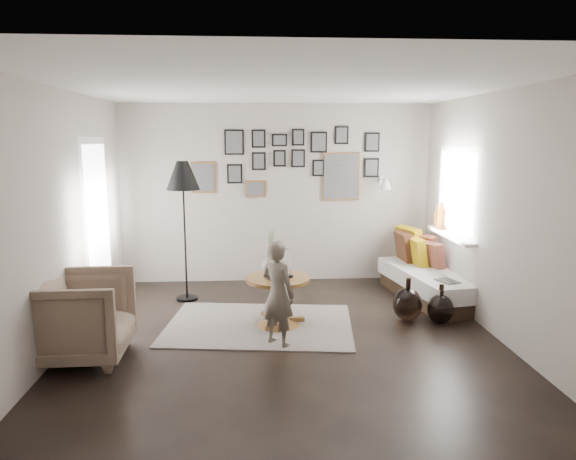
{
  "coord_description": "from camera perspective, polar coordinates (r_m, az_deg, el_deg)",
  "views": [
    {
      "loc": [
        -0.32,
        -5.09,
        2.1
      ],
      "look_at": [
        0.05,
        0.5,
        1.1
      ],
      "focal_mm": 32.0,
      "sensor_mm": 36.0,
      "label": 1
    }
  ],
  "objects": [
    {
      "name": "ground",
      "position": [
        5.52,
        -0.18,
        -12.26
      ],
      "size": [
        4.8,
        4.8,
        0.0
      ],
      "primitive_type": "plane",
      "color": "black",
      "rests_on": "ground"
    },
    {
      "name": "wall_back",
      "position": [
        7.54,
        -1.32,
        4.02
      ],
      "size": [
        4.5,
        0.0,
        4.5
      ],
      "primitive_type": "plane",
      "rotation": [
        1.57,
        0.0,
        0.0
      ],
      "color": "#A0958C",
      "rests_on": "ground"
    },
    {
      "name": "wall_front",
      "position": [
        2.83,
        2.84,
        -6.32
      ],
      "size": [
        4.5,
        0.0,
        4.5
      ],
      "primitive_type": "plane",
      "rotation": [
        -1.57,
        0.0,
        0.0
      ],
      "color": "#A0958C",
      "rests_on": "ground"
    },
    {
      "name": "wall_left",
      "position": [
        5.51,
        -24.27,
        0.87
      ],
      "size": [
        0.0,
        4.8,
        4.8
      ],
      "primitive_type": "plane",
      "rotation": [
        1.57,
        0.0,
        1.57
      ],
      "color": "#A0958C",
      "rests_on": "ground"
    },
    {
      "name": "wall_right",
      "position": [
        5.76,
        22.77,
        1.34
      ],
      "size": [
        0.0,
        4.8,
        4.8
      ],
      "primitive_type": "plane",
      "rotation": [
        1.57,
        0.0,
        -1.57
      ],
      "color": "#A0958C",
      "rests_on": "ground"
    },
    {
      "name": "ceiling",
      "position": [
        5.13,
        -0.2,
        15.72
      ],
      "size": [
        4.8,
        4.8,
        0.0
      ],
      "primitive_type": "plane",
      "rotation": [
        3.14,
        0.0,
        0.0
      ],
      "color": "white",
      "rests_on": "wall_back"
    },
    {
      "name": "door_left",
      "position": [
        6.66,
        -20.43,
        0.41
      ],
      "size": [
        0.0,
        2.14,
        2.14
      ],
      "color": "white",
      "rests_on": "wall_left"
    },
    {
      "name": "window_right",
      "position": [
        7.0,
        17.17,
        0.05
      ],
      "size": [
        0.15,
        1.32,
        1.3
      ],
      "color": "white",
      "rests_on": "wall_right"
    },
    {
      "name": "gallery_wall",
      "position": [
        7.51,
        0.88,
        7.39
      ],
      "size": [
        2.74,
        0.03,
        1.08
      ],
      "color": "brown",
      "rests_on": "wall_back"
    },
    {
      "name": "wall_sconce",
      "position": [
        7.49,
        10.74,
        5.06
      ],
      "size": [
        0.18,
        0.36,
        0.16
      ],
      "color": "white",
      "rests_on": "wall_back"
    },
    {
      "name": "rug",
      "position": [
        5.97,
        -3.2,
        -10.45
      ],
      "size": [
        2.24,
        1.7,
        0.01
      ],
      "primitive_type": "cube",
      "rotation": [
        0.0,
        0.0,
        -0.12
      ],
      "color": "beige",
      "rests_on": "ground"
    },
    {
      "name": "pedestal_table",
      "position": [
        5.86,
        -1.1,
        -8.14
      ],
      "size": [
        0.73,
        0.73,
        0.57
      ],
      "rotation": [
        0.0,
        0.0,
        -0.18
      ],
      "color": "brown",
      "rests_on": "ground"
    },
    {
      "name": "vase",
      "position": [
        5.75,
        -1.93,
        -3.67
      ],
      "size": [
        0.21,
        0.21,
        0.52
      ],
      "color": "black",
      "rests_on": "pedestal_table"
    },
    {
      "name": "candles",
      "position": [
        5.74,
        -0.02,
        -3.97
      ],
      "size": [
        0.12,
        0.12,
        0.27
      ],
      "color": "black",
      "rests_on": "pedestal_table"
    },
    {
      "name": "daybed",
      "position": [
        7.13,
        15.43,
        -5.13
      ],
      "size": [
        1.05,
        1.87,
        0.86
      ],
      "rotation": [
        0.0,
        0.0,
        0.17
      ],
      "color": "black",
      "rests_on": "ground"
    },
    {
      "name": "magazine_on_daybed",
      "position": [
        6.52,
        17.29,
        -5.44
      ],
      "size": [
        0.27,
        0.31,
        0.01
      ],
      "primitive_type": "cube",
      "rotation": [
        0.0,
        0.0,
        0.35
      ],
      "color": "black",
      "rests_on": "daybed"
    },
    {
      "name": "armchair",
      "position": [
        5.36,
        -22.12,
        -8.91
      ],
      "size": [
        0.94,
        0.92,
        0.84
      ],
      "primitive_type": "imported",
      "rotation": [
        0.0,
        0.0,
        1.59
      ],
      "color": "brown",
      "rests_on": "ground"
    },
    {
      "name": "armchair_cushion",
      "position": [
        5.39,
        -22.0,
        -8.14
      ],
      "size": [
        0.39,
        0.4,
        0.17
      ],
      "primitive_type": "cube",
      "rotation": [
        -0.21,
        0.0,
        -0.01
      ],
      "color": "beige",
      "rests_on": "armchair"
    },
    {
      "name": "floor_lamp",
      "position": [
        6.69,
        -11.59,
        5.38
      ],
      "size": [
        0.43,
        0.43,
        1.82
      ],
      "rotation": [
        0.0,
        0.0,
        0.36
      ],
      "color": "black",
      "rests_on": "ground"
    },
    {
      "name": "magazine_basket",
      "position": [
        5.44,
        -21.93,
        -11.21
      ],
      "size": [
        0.32,
        0.32,
        0.38
      ],
      "rotation": [
        0.0,
        0.0,
        0.05
      ],
      "color": "black",
      "rests_on": "ground"
    },
    {
      "name": "demijohn_large",
      "position": [
        6.19,
        13.14,
        -8.05
      ],
      "size": [
        0.34,
        0.34,
        0.51
      ],
      "color": "black",
      "rests_on": "ground"
    },
    {
      "name": "demijohn_small",
      "position": [
        6.2,
        16.58,
        -8.4
      ],
      "size": [
        0.3,
        0.3,
        0.46
      ],
      "color": "black",
      "rests_on": "ground"
    },
    {
      "name": "child",
      "position": [
        5.25,
        -1.12,
        -7.05
      ],
      "size": [
        0.47,
        0.47,
        1.1
      ],
      "primitive_type": "imported",
      "rotation": [
        0.0,
        0.0,
        2.38
      ],
      "color": "#675D51",
      "rests_on": "ground"
    }
  ]
}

